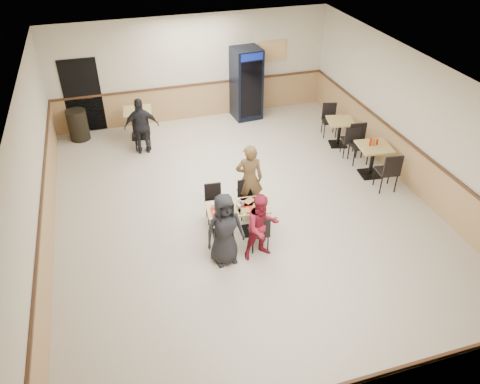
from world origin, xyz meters
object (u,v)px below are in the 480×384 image
object	(u,v)px
side_table_far	(340,129)
pepsi_cooler	(246,84)
back_table	(139,119)
diner_woman_right	(262,227)
diner_man_opposite	(249,179)
trash_bin	(78,125)
diner_woman_left	(225,230)
main_table	(238,216)
side_table_near	(373,156)
lone_diner	(142,126)

from	to	relation	value
side_table_far	pepsi_cooler	size ratio (longest dim) A/B	0.40
back_table	diner_woman_right	bearing A→B (deg)	-73.83
diner_man_opposite	trash_bin	xyz separation A→B (m)	(-3.47, 4.48, -0.38)
diner_woman_left	back_table	world-z (taller)	diner_woman_left
main_table	trash_bin	world-z (taller)	trash_bin
side_table_far	diner_man_opposite	bearing A→B (deg)	-146.82
diner_man_opposite	side_table_near	distance (m)	3.32
lone_diner	pepsi_cooler	bearing A→B (deg)	-153.53
lone_diner	side_table_near	bearing A→B (deg)	156.46
lone_diner	pepsi_cooler	distance (m)	3.49
main_table	back_table	world-z (taller)	back_table
diner_woman_right	back_table	xyz separation A→B (m)	(-1.63, 5.62, -0.16)
trash_bin	back_table	bearing A→B (deg)	-12.25
main_table	back_table	bearing A→B (deg)	111.50
pepsi_cooler	lone_diner	bearing A→B (deg)	-162.50
side_table_far	back_table	world-z (taller)	back_table
diner_woman_right	back_table	world-z (taller)	diner_woman_right
lone_diner	trash_bin	distance (m)	2.07
diner_woman_left	side_table_far	bearing A→B (deg)	34.57
lone_diner	side_table_near	world-z (taller)	lone_diner
diner_woman_left	side_table_far	size ratio (longest dim) A/B	1.81
diner_woman_left	pepsi_cooler	xyz separation A→B (m)	(2.30, 5.94, 0.30)
diner_man_opposite	side_table_near	xyz separation A→B (m)	(3.27, 0.49, -0.27)
side_table_near	side_table_far	bearing A→B (deg)	92.15
lone_diner	side_table_near	distance (m)	5.81
diner_woman_right	diner_man_opposite	xyz separation A→B (m)	(0.23, 1.48, 0.11)
diner_woman_right	side_table_near	bearing A→B (deg)	23.54
side_table_far	back_table	distance (m)	5.46
side_table_near	back_table	distance (m)	6.29
main_table	back_table	size ratio (longest dim) A/B	1.57
side_table_far	trash_bin	bearing A→B (deg)	160.33
diner_woman_right	side_table_far	size ratio (longest dim) A/B	1.69
side_table_near	pepsi_cooler	world-z (taller)	pepsi_cooler
main_table	side_table_far	size ratio (longest dim) A/B	1.57
diner_woman_left	pepsi_cooler	size ratio (longest dim) A/B	0.72
diner_woman_right	side_table_near	size ratio (longest dim) A/B	1.68
side_table_near	side_table_far	xyz separation A→B (m)	(-0.06, 1.60, -0.05)
diner_woman_left	diner_woman_right	distance (m)	0.71
trash_bin	pepsi_cooler	bearing A→B (deg)	0.51
main_table	diner_woman_right	size ratio (longest dim) A/B	0.93
side_table_far	lone_diner	bearing A→B (deg)	167.44
diner_woman_left	diner_woman_right	xyz separation A→B (m)	(0.70, -0.07, -0.05)
diner_woman_right	lone_diner	bearing A→B (deg)	103.15
diner_woman_left	side_table_near	size ratio (longest dim) A/B	1.80
back_table	pepsi_cooler	size ratio (longest dim) A/B	0.40
main_table	side_table_near	distance (m)	3.92
diner_woman_right	side_table_near	world-z (taller)	diner_woman_right
side_table_near	diner_woman_left	bearing A→B (deg)	-155.55
diner_woman_left	main_table	bearing A→B (deg)	50.91
diner_man_opposite	trash_bin	bearing A→B (deg)	-40.26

